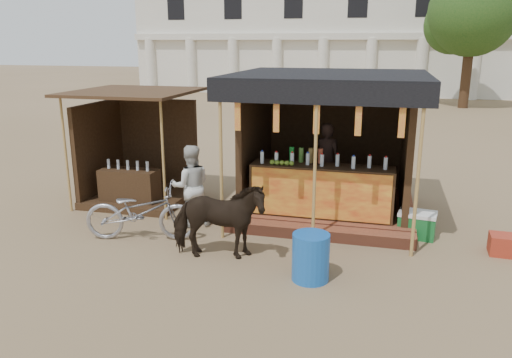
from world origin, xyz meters
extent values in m
plane|color=#846B4C|center=(0.00, 0.00, 0.00)|extent=(120.00, 120.00, 0.00)
cube|color=brown|center=(1.00, 3.50, 0.11)|extent=(3.40, 2.80, 0.22)
cube|color=brown|center=(1.00, 1.95, 0.10)|extent=(3.40, 0.35, 0.20)
cube|color=#3B2615|center=(1.00, 2.55, 0.69)|extent=(2.60, 0.55, 0.95)
cube|color=red|center=(1.00, 2.27, 0.69)|extent=(2.50, 0.02, 0.88)
cube|color=#3B2615|center=(1.00, 4.75, 1.47)|extent=(3.00, 0.12, 2.50)
cube|color=#3B2615|center=(-0.50, 3.50, 1.47)|extent=(0.12, 2.50, 2.50)
cube|color=#3B2615|center=(2.50, 3.50, 1.47)|extent=(0.12, 2.50, 2.50)
cube|color=black|center=(1.00, 3.30, 2.75)|extent=(3.60, 3.60, 0.06)
cube|color=black|center=(1.00, 1.52, 2.57)|extent=(3.60, 0.06, 0.36)
cylinder|color=tan|center=(-0.60, 1.55, 1.38)|extent=(0.06, 0.06, 2.75)
cylinder|color=tan|center=(1.00, 1.55, 1.38)|extent=(0.06, 0.06, 2.75)
cylinder|color=tan|center=(2.60, 1.55, 1.38)|extent=(0.06, 0.06, 2.75)
cube|color=red|center=(-0.30, 1.55, 2.20)|extent=(0.10, 0.02, 0.55)
cube|color=red|center=(0.35, 1.55, 2.20)|extent=(0.10, 0.02, 0.55)
cube|color=red|center=(1.00, 1.55, 2.20)|extent=(0.10, 0.02, 0.55)
cube|color=red|center=(1.65, 1.55, 2.20)|extent=(0.10, 0.02, 0.55)
cube|color=red|center=(2.30, 1.55, 2.20)|extent=(0.10, 0.02, 0.55)
imported|color=black|center=(0.95, 3.60, 1.01)|extent=(0.62, 0.44, 1.58)
cube|color=#3B2615|center=(-3.00, 3.20, 0.07)|extent=(2.00, 2.00, 0.15)
cube|color=#3B2615|center=(-3.00, 4.15, 1.05)|extent=(1.90, 0.10, 2.10)
cube|color=#3B2615|center=(-3.95, 3.20, 1.05)|extent=(0.10, 1.90, 2.10)
cube|color=#472D19|center=(-3.00, 3.10, 2.35)|extent=(2.40, 2.40, 0.06)
cylinder|color=tan|center=(-4.05, 2.15, 1.18)|extent=(0.05, 0.05, 2.35)
cylinder|color=tan|center=(-1.95, 2.15, 1.18)|extent=(0.05, 0.05, 2.35)
cube|color=#3B2615|center=(-3.00, 2.70, 0.40)|extent=(1.20, 0.50, 0.80)
imported|color=black|center=(-0.38, 0.69, 0.64)|extent=(1.60, 0.95, 1.27)
imported|color=#9C9CA5|center=(-1.94, 1.13, 0.51)|extent=(2.03, 1.09, 1.01)
imported|color=silver|center=(-1.35, 2.00, 0.77)|extent=(0.92, 0.84, 1.54)
cylinder|color=#1757B1|center=(1.14, 0.33, 0.35)|extent=(0.62, 0.62, 0.70)
cube|color=#9D2C1A|center=(4.05, 2.00, 0.16)|extent=(0.45, 0.40, 0.33)
cube|color=#16662B|center=(2.71, 2.45, 0.20)|extent=(0.68, 0.51, 0.40)
cube|color=white|center=(2.71, 2.45, 0.43)|extent=(0.70, 0.53, 0.06)
cube|color=silver|center=(-2.00, 30.00, 4.00)|extent=(26.00, 7.00, 8.00)
cube|color=silver|center=(-2.00, 26.40, 3.70)|extent=(26.00, 0.50, 0.40)
cylinder|color=silver|center=(-14.00, 26.40, 1.80)|extent=(0.70, 0.70, 3.60)
cylinder|color=silver|center=(-11.00, 26.40, 1.80)|extent=(0.70, 0.70, 3.60)
cylinder|color=silver|center=(-8.00, 26.40, 1.80)|extent=(0.70, 0.70, 3.60)
cylinder|color=silver|center=(-5.00, 26.40, 1.80)|extent=(0.70, 0.70, 3.60)
cylinder|color=silver|center=(-2.00, 26.40, 1.80)|extent=(0.70, 0.70, 3.60)
cylinder|color=silver|center=(1.00, 26.40, 1.80)|extent=(0.70, 0.70, 3.60)
cylinder|color=silver|center=(4.00, 26.40, 1.80)|extent=(0.70, 0.70, 3.60)
cylinder|color=silver|center=(7.00, 26.40, 1.80)|extent=(0.70, 0.70, 3.60)
cylinder|color=#382314|center=(6.00, 22.00, 2.00)|extent=(0.50, 0.50, 4.00)
sphere|color=#38541C|center=(6.00, 22.00, 4.80)|extent=(4.40, 4.40, 4.40)
sphere|color=#38541C|center=(5.20, 22.60, 4.20)|extent=(2.99, 2.99, 2.99)
camera|label=1|loc=(2.04, -6.27, 3.33)|focal=35.00mm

